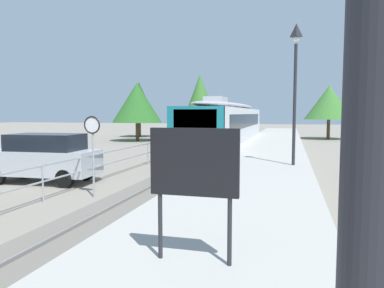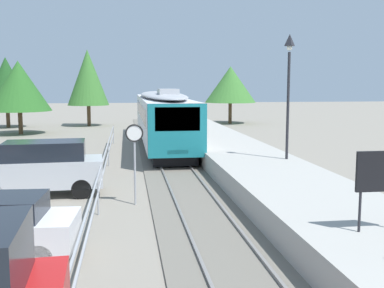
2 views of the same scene
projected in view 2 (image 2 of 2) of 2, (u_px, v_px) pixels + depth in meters
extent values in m
plane|color=gray|center=(115.00, 163.00, 24.66)|extent=(160.00, 160.00, 0.00)
cube|color=#6B665B|center=(171.00, 161.00, 25.07)|extent=(3.20, 60.00, 0.06)
cube|color=slate|center=(158.00, 160.00, 24.96)|extent=(0.08, 60.00, 0.08)
cube|color=slate|center=(185.00, 159.00, 25.16)|extent=(0.08, 60.00, 0.08)
cube|color=silver|center=(162.00, 116.00, 31.55)|extent=(2.80, 20.06, 2.55)
cube|color=#19757F|center=(177.00, 131.00, 21.80)|extent=(2.80, 0.24, 2.55)
cube|color=black|center=(178.00, 119.00, 21.64)|extent=(2.13, 0.08, 1.12)
cube|color=black|center=(161.00, 110.00, 31.49)|extent=(2.82, 16.85, 0.92)
ellipsoid|color=#A8AAAF|center=(161.00, 95.00, 31.36)|extent=(2.69, 19.26, 0.44)
cube|color=#A8AAAF|center=(168.00, 92.00, 26.40)|extent=(1.10, 2.20, 0.36)
cube|color=#EAE5C6|center=(178.00, 152.00, 21.85)|extent=(1.00, 0.10, 0.20)
cube|color=black|center=(173.00, 156.00, 24.25)|extent=(2.24, 3.20, 0.55)
cube|color=black|center=(155.00, 128.00, 39.24)|extent=(2.24, 3.20, 0.55)
cube|color=#A8A59E|center=(230.00, 152.00, 25.47)|extent=(3.90, 60.00, 0.90)
cylinder|color=#232328|center=(288.00, 106.00, 19.92)|extent=(0.12, 0.12, 4.60)
pyramid|color=#232328|center=(290.00, 40.00, 19.56)|extent=(0.34, 0.34, 0.50)
sphere|color=silver|center=(289.00, 48.00, 19.60)|extent=(0.24, 0.24, 0.24)
cylinder|color=#232328|center=(360.00, 212.00, 10.20)|extent=(0.06, 0.06, 0.90)
cube|color=black|center=(382.00, 171.00, 10.15)|extent=(1.20, 0.08, 0.90)
cylinder|color=#9EA0A5|center=(135.00, 173.00, 15.91)|extent=(0.07, 0.07, 2.20)
cylinder|color=white|center=(134.00, 133.00, 15.71)|extent=(0.60, 0.03, 0.60)
torus|color=black|center=(134.00, 133.00, 15.70)|extent=(0.61, 0.05, 0.61)
cube|color=#9EA0A5|center=(98.00, 178.00, 14.64)|extent=(0.05, 36.00, 0.05)
cube|color=#9EA0A5|center=(98.00, 194.00, 14.71)|extent=(0.05, 36.00, 0.05)
cylinder|color=#9EA0A5|center=(98.00, 196.00, 14.72)|extent=(0.06, 0.06, 1.25)
cylinder|color=#9EA0A5|center=(109.00, 154.00, 23.55)|extent=(0.06, 0.06, 1.25)
cylinder|color=#9EA0A5|center=(113.00, 135.00, 32.39)|extent=(0.06, 0.06, 1.25)
cylinder|color=black|center=(40.00, 258.00, 10.31)|extent=(0.63, 0.24, 0.62)
cylinder|color=black|center=(55.00, 235.00, 11.85)|extent=(0.63, 0.24, 0.62)
cube|color=#B7BABF|center=(40.00, 173.00, 17.30)|extent=(4.70, 2.17, 1.00)
cube|color=black|center=(45.00, 150.00, 17.23)|extent=(2.99, 1.84, 0.68)
cylinder|color=black|center=(2.00, 183.00, 17.88)|extent=(0.73, 0.28, 0.72)
cylinder|color=black|center=(81.00, 189.00, 16.86)|extent=(0.73, 0.28, 0.72)
cylinder|color=black|center=(83.00, 180.00, 18.47)|extent=(0.73, 0.28, 0.72)
cylinder|color=brown|center=(20.00, 123.00, 38.55)|extent=(0.36, 0.36, 1.94)
cone|color=#286023|center=(19.00, 86.00, 38.16)|extent=(5.19, 5.19, 4.12)
cylinder|color=brown|center=(89.00, 116.00, 46.14)|extent=(0.36, 0.36, 2.07)
cone|color=#38702D|center=(88.00, 77.00, 45.65)|extent=(4.06, 4.06, 5.46)
cylinder|color=brown|center=(230.00, 113.00, 49.07)|extent=(0.36, 0.36, 2.23)
cone|color=#38702D|center=(230.00, 84.00, 48.68)|extent=(5.35, 5.35, 3.77)
cylinder|color=brown|center=(8.00, 118.00, 44.53)|extent=(0.36, 0.36, 1.88)
cone|color=#1E4C1E|center=(6.00, 83.00, 44.10)|extent=(4.44, 4.44, 4.84)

